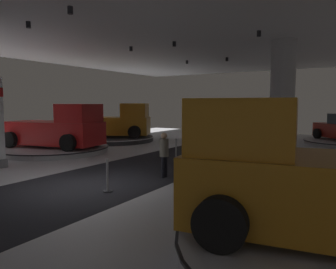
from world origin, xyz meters
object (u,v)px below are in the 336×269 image
Objects in this scene: column_right at (282,100)px; pickup_truck_near_right at (330,182)px; pickup_truck_mid_left at (58,130)px; display_platform_far_left at (111,138)px; display_platform_mid_left at (54,149)px; pickup_truck_far_left at (115,123)px; visitor_walking_near at (164,152)px.

pickup_truck_near_right is (2.91, -9.68, -1.44)m from column_right.
pickup_truck_mid_left reaches higher than display_platform_far_left.
pickup_truck_mid_left is (0.32, 0.06, 1.06)m from display_platform_mid_left.
column_right reaches higher than display_platform_far_left.
pickup_truck_near_right is 0.98× the size of pickup_truck_far_left.
pickup_truck_mid_left is 1.01× the size of pickup_truck_near_right.
pickup_truck_far_left reaches higher than pickup_truck_mid_left.
display_platform_far_left is 1.06× the size of pickup_truck_far_left.
pickup_truck_mid_left is at bearing 157.39° from pickup_truck_near_right.
display_platform_far_left is at bearing 102.02° from pickup_truck_mid_left.
pickup_truck_mid_left reaches higher than display_platform_mid_left.
column_right is at bearing -7.75° from pickup_truck_far_left.
pickup_truck_near_right is 18.47m from display_platform_far_left.
pickup_truck_mid_left is 0.99× the size of pickup_truck_far_left.
pickup_truck_near_right reaches higher than display_platform_far_left.
visitor_walking_near is (8.03, -2.02, -0.31)m from pickup_truck_mid_left.
column_right is 0.98× the size of pickup_truck_mid_left.
visitor_walking_near is at bearing -14.15° from pickup_truck_mid_left.
pickup_truck_far_left is at bearing 95.67° from display_platform_mid_left.
display_platform_mid_left is 5.80m from pickup_truck_far_left.
visitor_walking_near is (8.90, -7.63, -0.35)m from pickup_truck_far_left.
pickup_truck_near_right reaches higher than visitor_walking_near.
visitor_walking_near reaches higher than display_platform_far_left.
visitor_walking_near is at bearing -113.34° from column_right.
display_platform_far_left is (-1.16, 5.46, -1.04)m from pickup_truck_mid_left.
visitor_walking_near is (-2.62, -6.06, -1.84)m from column_right.
pickup_truck_near_right is at bearing -37.95° from pickup_truck_far_left.
display_platform_far_left is at bearing 142.97° from pickup_truck_near_right.
column_right is at bearing 66.66° from visitor_walking_near.
pickup_truck_mid_left is at bearing -77.98° from display_platform_far_left.
column_right reaches higher than display_platform_mid_left.
column_right is at bearing -6.85° from display_platform_far_left.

